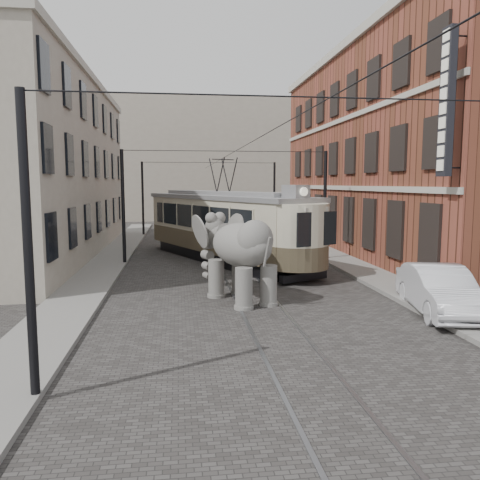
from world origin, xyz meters
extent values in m
plane|color=#3E3B39|center=(0.00, 0.00, 0.00)|extent=(120.00, 120.00, 0.00)
cube|color=slate|center=(6.00, 0.00, 0.07)|extent=(2.00, 60.00, 0.15)
cube|color=slate|center=(-6.50, 0.00, 0.07)|extent=(2.00, 60.00, 0.15)
cube|color=brown|center=(11.00, 9.00, 6.00)|extent=(8.00, 26.00, 12.00)
cube|color=gray|center=(-11.00, 10.00, 5.00)|extent=(7.00, 24.00, 10.00)
cube|color=gray|center=(0.00, 40.00, 7.00)|extent=(28.00, 10.00, 14.00)
imported|color=silver|center=(5.70, -5.02, 0.79)|extent=(2.54, 4.99, 1.57)
camera|label=1|loc=(-2.75, -19.45, 4.25)|focal=35.90mm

